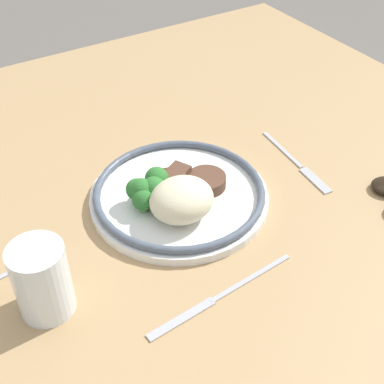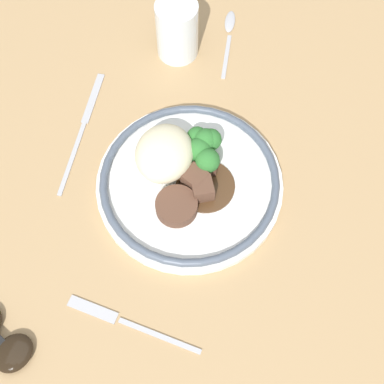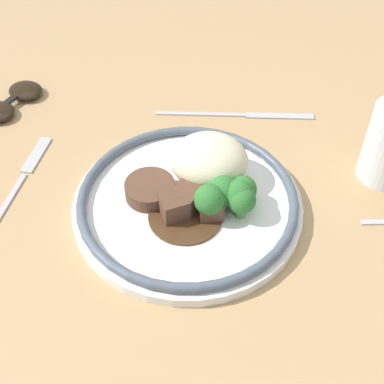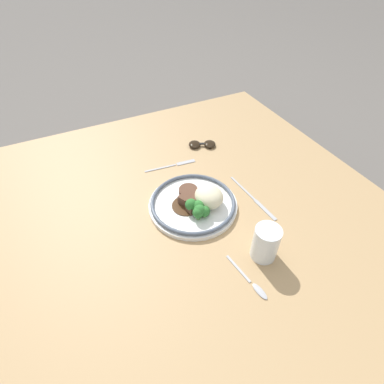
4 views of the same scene
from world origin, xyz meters
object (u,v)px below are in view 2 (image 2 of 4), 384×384
object	(u,v)px
plate	(186,175)
juice_glass	(177,32)
knife	(83,126)
spoon	(229,30)
fork	(121,320)

from	to	relation	value
plate	juice_glass	world-z (taller)	juice_glass
plate	juice_glass	xyz separation A→B (m)	(0.24, 0.08, 0.02)
juice_glass	knife	world-z (taller)	juice_glass
spoon	juice_glass	bearing A→B (deg)	125.60
plate	juice_glass	bearing A→B (deg)	19.15
knife	juice_glass	bearing A→B (deg)	-32.35
knife	fork	bearing A→B (deg)	-154.37
fork	knife	world-z (taller)	same
fork	plate	bearing A→B (deg)	-91.58
fork	spoon	size ratio (longest dim) A/B	1.27
plate	knife	xyz separation A→B (m)	(0.05, 0.19, -0.02)
plate	juice_glass	size ratio (longest dim) A/B	2.71
plate	fork	bearing A→B (deg)	172.86
fork	spoon	xyz separation A→B (m)	(0.54, -0.02, 0.00)
plate	spoon	world-z (taller)	plate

